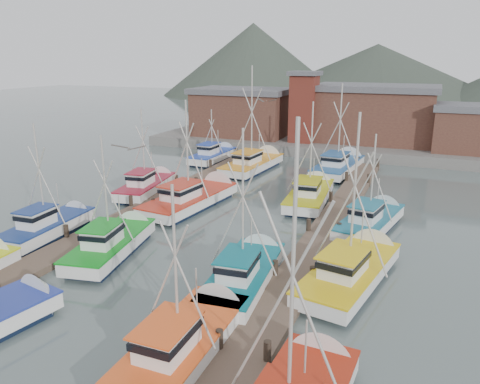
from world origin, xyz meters
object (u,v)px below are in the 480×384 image
at_px(boat_8, 194,197).
at_px(boat_12, 255,163).
at_px(lookout_tower, 304,106).
at_px(boat_1, 187,340).
at_px(boat_4, 115,242).

bearing_deg(boat_8, boat_12, 95.87).
xyz_separation_m(lookout_tower, boat_1, (6.77, -42.41, -4.87)).
distance_m(boat_4, boat_8, 10.07).
distance_m(lookout_tower, boat_1, 43.23).
relative_size(boat_8, boat_12, 0.91).
bearing_deg(boat_4, boat_12, 78.79).
bearing_deg(boat_1, boat_12, 105.50).
relative_size(lookout_tower, boat_8, 0.81).
height_order(boat_1, boat_12, boat_12).
bearing_deg(boat_8, boat_1, -56.87).
bearing_deg(boat_8, boat_4, -84.53).
distance_m(boat_1, boat_12, 31.96).
xyz_separation_m(boat_1, boat_8, (-8.83, 17.39, 0.00)).
relative_size(boat_4, boat_8, 0.82).
relative_size(lookout_tower, boat_4, 0.99).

